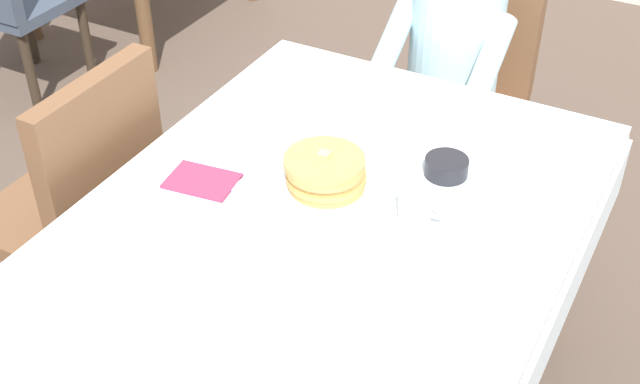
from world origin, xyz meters
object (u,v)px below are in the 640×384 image
at_px(plate_breakfast, 324,188).
at_px(bowl_butter, 446,167).
at_px(chair_diner, 463,76).
at_px(cup_coffee, 416,205).
at_px(syrup_pitcher, 256,120).
at_px(spoon_near_edge, 263,278).
at_px(chair_left_side, 84,196).
at_px(breakfast_stack, 326,172).
at_px(dining_table_main, 323,248).
at_px(knife_right_of_plate, 392,217).
at_px(diner_person, 450,59).
at_px(fork_left_of_plate, 254,173).

relative_size(plate_breakfast, bowl_butter, 2.55).
relative_size(chair_diner, cup_coffee, 8.23).
distance_m(syrup_pitcher, spoon_near_edge, 0.58).
xyz_separation_m(plate_breakfast, cup_coffee, (0.24, 0.00, 0.03)).
bearing_deg(chair_left_side, cup_coffee, -84.16).
bearing_deg(cup_coffee, bowl_butter, 91.07).
height_order(breakfast_stack, bowl_butter, breakfast_stack).
bearing_deg(bowl_butter, syrup_pitcher, -173.71).
distance_m(dining_table_main, chair_diner, 1.18).
bearing_deg(syrup_pitcher, bowl_butter, 6.29).
height_order(plate_breakfast, spoon_near_edge, plate_breakfast).
bearing_deg(syrup_pitcher, cup_coffee, -15.69).
bearing_deg(plate_breakfast, chair_diner, 91.07).
relative_size(chair_left_side, syrup_pitcher, 11.63).
bearing_deg(breakfast_stack, knife_right_of_plate, -5.78).
height_order(diner_person, chair_left_side, diner_person).
distance_m(cup_coffee, spoon_near_edge, 0.40).
height_order(plate_breakfast, bowl_butter, bowl_butter).
xyz_separation_m(plate_breakfast, breakfast_stack, (0.00, -0.00, 0.05)).
bearing_deg(fork_left_of_plate, diner_person, -4.59).
relative_size(dining_table_main, fork_left_of_plate, 8.47).
bearing_deg(bowl_butter, dining_table_main, -121.48).
bearing_deg(breakfast_stack, spoon_near_edge, -85.14).
height_order(dining_table_main, knife_right_of_plate, knife_right_of_plate).
relative_size(cup_coffee, bowl_butter, 1.03).
bearing_deg(chair_diner, breakfast_stack, 91.33).
height_order(dining_table_main, breakfast_stack, breakfast_stack).
height_order(diner_person, spoon_near_edge, diner_person).
bearing_deg(dining_table_main, breakfast_stack, 115.31).
relative_size(plate_breakfast, spoon_near_edge, 1.87).
bearing_deg(plate_breakfast, cup_coffee, 0.23).
xyz_separation_m(diner_person, spoon_near_edge, (0.05, -1.26, 0.07)).
distance_m(syrup_pitcher, knife_right_of_plate, 0.50).
bearing_deg(chair_diner, bowl_butter, 106.44).
bearing_deg(bowl_butter, chair_diner, 106.44).
bearing_deg(syrup_pitcher, chair_left_side, -150.59).
distance_m(chair_left_side, cup_coffee, 1.00).
distance_m(dining_table_main, diner_person, 1.02).
relative_size(dining_table_main, cup_coffee, 13.49).
bearing_deg(chair_diner, chair_left_side, 59.09).
distance_m(plate_breakfast, spoon_near_edge, 0.34).
height_order(cup_coffee, fork_left_of_plate, cup_coffee).
bearing_deg(breakfast_stack, fork_left_of_plate, -174.51).
bearing_deg(spoon_near_edge, knife_right_of_plate, 78.03).
xyz_separation_m(chair_diner, syrup_pitcher, (-0.26, -0.92, 0.25)).
bearing_deg(chair_diner, cup_coffee, 103.62).
bearing_deg(chair_diner, fork_left_of_plate, 81.15).
bearing_deg(cup_coffee, chair_diner, 103.62).
bearing_deg(plate_breakfast, syrup_pitcher, 152.50).
xyz_separation_m(cup_coffee, fork_left_of_plate, (-0.43, -0.02, -0.04)).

